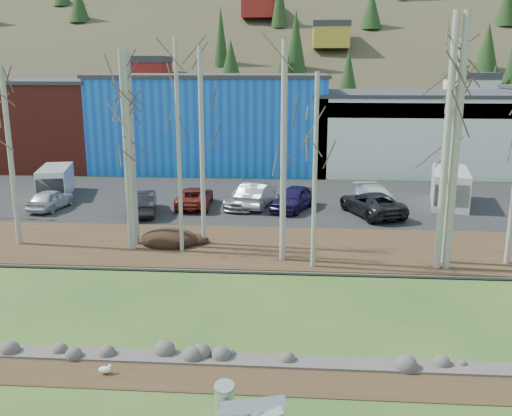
# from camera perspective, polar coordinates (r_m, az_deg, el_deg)

# --- Properties ---
(dirt_strip) EXTENTS (80.00, 1.80, 0.03)m
(dirt_strip) POSITION_cam_1_polar(r_m,az_deg,el_deg) (17.68, -1.90, -16.63)
(dirt_strip) COLOR #382616
(dirt_strip) RESTS_ON ground
(near_bank_rocks) EXTENTS (80.00, 0.80, 0.50)m
(near_bank_rocks) POSITION_cam_1_polar(r_m,az_deg,el_deg) (18.55, -1.56, -15.10)
(near_bank_rocks) COLOR #47423D
(near_bank_rocks) RESTS_ON ground
(river) EXTENTS (80.00, 8.00, 0.90)m
(river) POSITION_cam_1_polar(r_m,az_deg,el_deg) (22.20, -0.48, -9.96)
(river) COLOR #131932
(river) RESTS_ON ground
(far_bank_rocks) EXTENTS (80.00, 0.80, 0.46)m
(far_bank_rocks) POSITION_cam_1_polar(r_m,az_deg,el_deg) (25.99, 0.27, -6.29)
(far_bank_rocks) COLOR #47423D
(far_bank_rocks) RESTS_ON ground
(far_bank) EXTENTS (80.00, 7.00, 0.15)m
(far_bank) POSITION_cam_1_polar(r_m,az_deg,el_deg) (28.98, 0.72, -3.96)
(far_bank) COLOR #382616
(far_bank) RESTS_ON ground
(parking_lot) EXTENTS (80.00, 14.00, 0.14)m
(parking_lot) POSITION_cam_1_polar(r_m,az_deg,el_deg) (39.09, 1.68, 0.78)
(parking_lot) COLOR black
(parking_lot) RESTS_ON ground
(building_brick) EXTENTS (16.32, 12.24, 7.80)m
(building_brick) POSITION_cam_1_polar(r_m,az_deg,el_deg) (58.24, -22.15, 7.97)
(building_brick) COLOR maroon
(building_brick) RESTS_ON ground
(building_blue) EXTENTS (20.40, 12.24, 8.30)m
(building_blue) POSITION_cam_1_polar(r_m,az_deg,el_deg) (52.80, -4.17, 8.71)
(building_blue) COLOR blue
(building_blue) RESTS_ON ground
(building_white) EXTENTS (18.36, 12.24, 6.80)m
(building_white) POSITION_cam_1_polar(r_m,az_deg,el_deg) (53.30, 15.54, 7.48)
(building_white) COLOR white
(building_white) RESTS_ON ground
(hillside) EXTENTS (160.00, 72.00, 35.00)m
(hillside) POSITION_cam_1_polar(r_m,az_deg,el_deg) (97.40, 3.46, 19.01)
(hillside) COLOR #383223
(hillside) RESTS_ON ground
(bench_damaged) EXTENTS (1.76, 0.95, 0.75)m
(bench_damaged) POSITION_cam_1_polar(r_m,az_deg,el_deg) (15.45, -0.47, -20.02)
(bench_damaged) COLOR silver
(bench_damaged) RESTS_ON ground
(litter_bin) EXTENTS (0.53, 0.53, 0.90)m
(litter_bin) POSITION_cam_1_polar(r_m,az_deg,el_deg) (15.82, -3.16, -18.85)
(litter_bin) COLOR silver
(litter_bin) RESTS_ON ground
(seagull) EXTENTS (0.44, 0.21, 0.32)m
(seagull) POSITION_cam_1_polar(r_m,az_deg,el_deg) (18.35, -14.86, -15.33)
(seagull) COLOR gold
(seagull) RESTS_ON ground
(dirt_mound) EXTENTS (2.98, 2.10, 0.58)m
(dirt_mound) POSITION_cam_1_polar(r_m,az_deg,el_deg) (29.54, -8.66, -3.03)
(dirt_mound) COLOR black
(dirt_mound) RESTS_ON far_bank
(birch_0) EXTENTS (0.26, 0.26, 8.99)m
(birch_0) POSITION_cam_1_polar(r_m,az_deg,el_deg) (30.85, -23.34, 4.72)
(birch_0) COLOR #B8B3A8
(birch_0) RESTS_ON far_bank
(birch_1) EXTENTS (0.22, 0.22, 9.66)m
(birch_1) POSITION_cam_1_polar(r_m,az_deg,el_deg) (28.16, -12.57, 5.43)
(birch_1) COLOR #B8B3A8
(birch_1) RESTS_ON far_bank
(birch_2) EXTENTS (0.27, 0.27, 9.56)m
(birch_2) POSITION_cam_1_polar(r_m,az_deg,el_deg) (28.94, -12.28, 5.58)
(birch_2) COLOR #B8B3A8
(birch_2) RESTS_ON far_bank
(birch_3) EXTENTS (0.20, 0.20, 10.19)m
(birch_3) POSITION_cam_1_polar(r_m,az_deg,el_deg) (27.31, -7.74, 5.95)
(birch_3) COLOR #B8B3A8
(birch_3) RESTS_ON far_bank
(birch_4) EXTENTS (0.28, 0.28, 10.00)m
(birch_4) POSITION_cam_1_polar(r_m,az_deg,el_deg) (25.82, 2.77, 5.38)
(birch_4) COLOR #B8B3A8
(birch_4) RESTS_ON far_bank
(birch_5) EXTENTS (0.24, 0.24, 9.82)m
(birch_5) POSITION_cam_1_polar(r_m,az_deg,el_deg) (28.41, -5.42, 5.95)
(birch_5) COLOR #B8B3A8
(birch_5) RESTS_ON far_bank
(birch_6) EXTENTS (0.20, 0.20, 8.65)m
(birch_6) POSITION_cam_1_polar(r_m,az_deg,el_deg) (25.13, 5.92, 3.53)
(birch_6) COLOR #B8B3A8
(birch_6) RESTS_ON far_bank
(birch_7) EXTENTS (0.31, 0.31, 11.10)m
(birch_7) POSITION_cam_1_polar(r_m,az_deg,el_deg) (25.96, 18.50, 5.95)
(birch_7) COLOR #B8B3A8
(birch_7) RESTS_ON far_bank
(birch_8) EXTENTS (0.27, 0.27, 10.00)m
(birch_8) POSITION_cam_1_polar(r_m,az_deg,el_deg) (26.89, 19.02, 4.98)
(birch_8) COLOR #B8B3A8
(birch_8) RESTS_ON far_bank
(birch_10) EXTENTS (0.22, 0.22, 9.66)m
(birch_10) POSITION_cam_1_polar(r_m,az_deg,el_deg) (28.21, -12.89, 5.43)
(birch_10) COLOR #B8B3A8
(birch_10) RESTS_ON far_bank
(birch_11) EXTENTS (0.31, 0.31, 11.10)m
(birch_11) POSITION_cam_1_polar(r_m,az_deg,el_deg) (26.06, 19.41, 5.91)
(birch_11) COLOR #B8B3A8
(birch_11) RESTS_ON far_bank
(car_0) EXTENTS (2.03, 3.99, 1.30)m
(car_0) POSITION_cam_1_polar(r_m,az_deg,el_deg) (38.48, -19.86, 0.83)
(car_0) COLOR silver
(car_0) RESTS_ON parking_lot
(car_1) EXTENTS (2.49, 4.72, 1.48)m
(car_1) POSITION_cam_1_polar(r_m,az_deg,el_deg) (35.78, -11.30, 0.60)
(car_1) COLOR black
(car_1) RESTS_ON parking_lot
(car_2) EXTENTS (2.40, 4.73, 1.28)m
(car_2) POSITION_cam_1_polar(r_m,az_deg,el_deg) (37.09, -6.16, 1.11)
(car_2) COLOR maroon
(car_2) RESTS_ON parking_lot
(car_3) EXTENTS (2.75, 4.96, 1.36)m
(car_3) POSITION_cam_1_polar(r_m,az_deg,el_deg) (36.97, -1.07, 1.21)
(car_3) COLOR gray
(car_3) RESTS_ON parking_lot
(car_4) EXTENTS (3.23, 4.70, 1.49)m
(car_4) POSITION_cam_1_polar(r_m,az_deg,el_deg) (36.17, 3.77, 0.99)
(car_4) COLOR #1F1547
(car_4) RESTS_ON parking_lot
(car_5) EXTENTS (2.51, 5.01, 1.58)m
(car_5) POSITION_cam_1_polar(r_m,az_deg,el_deg) (37.01, 0.05, 1.40)
(car_5) COLOR #B4B4B6
(car_5) RESTS_ON parking_lot
(car_6) EXTENTS (4.16, 5.71, 1.44)m
(car_6) POSITION_cam_1_polar(r_m,az_deg,el_deg) (35.50, 11.48, 0.45)
(car_6) COLOR black
(car_6) RESTS_ON parking_lot
(car_7) EXTENTS (2.90, 4.96, 1.35)m
(car_7) POSITION_cam_1_polar(r_m,az_deg,el_deg) (37.34, 11.94, 1.02)
(car_7) COLOR white
(car_7) RESTS_ON parking_lot
(van_white) EXTENTS (3.14, 5.54, 2.28)m
(van_white) POSITION_cam_1_polar(r_m,az_deg,el_deg) (39.21, 18.82, 1.88)
(van_white) COLOR white
(van_white) RESTS_ON parking_lot
(van_grey) EXTENTS (2.94, 4.88, 1.99)m
(van_grey) POSITION_cam_1_polar(r_m,az_deg,el_deg) (42.35, -19.44, 2.49)
(van_grey) COLOR silver
(van_grey) RESTS_ON parking_lot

